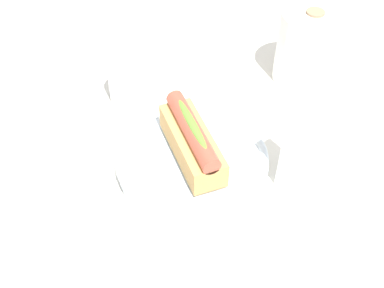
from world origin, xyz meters
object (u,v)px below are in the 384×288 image
Objects in this scene: serving_bowl at (192,160)px; napkin_box at (322,167)px; hotdog_front at (192,140)px; paper_towel_roll at (308,47)px; water_glass at (129,82)px.

napkin_box reaches higher than serving_bowl.
paper_towel_roll reaches higher than hotdog_front.
serving_bowl is 0.30m from paper_towel_roll.
napkin_box is at bearing 9.97° from water_glass.
napkin_box reaches higher than water_glass.
paper_towel_roll reaches higher than water_glass.
serving_bowl is at bearing -146.25° from napkin_box.
hotdog_front is at bearing -6.83° from water_glass.
napkin_box is at bearing 27.43° from serving_bowl.
serving_bowl is at bearing -6.83° from water_glass.
water_glass is at bearing 173.17° from serving_bowl.
hotdog_front is at bearing -83.57° from paper_towel_roll.
hotdog_front is 0.18m from napkin_box.
serving_bowl is 2.50× the size of water_glass.
napkin_box is at bearing 27.43° from hotdog_front.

